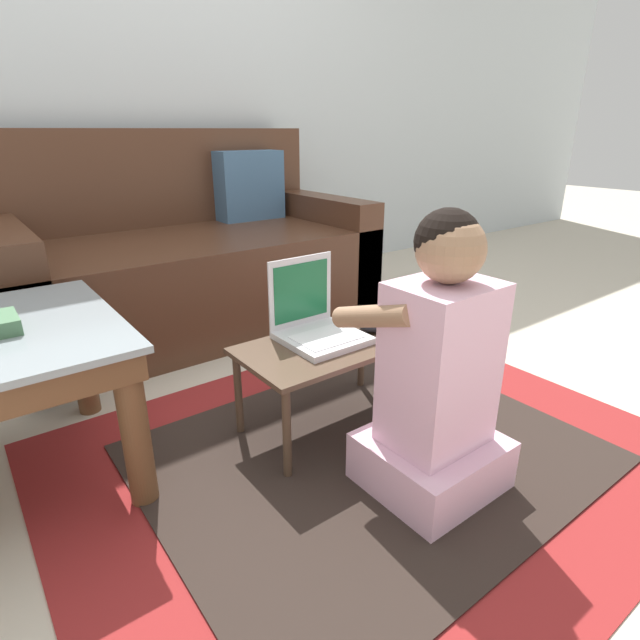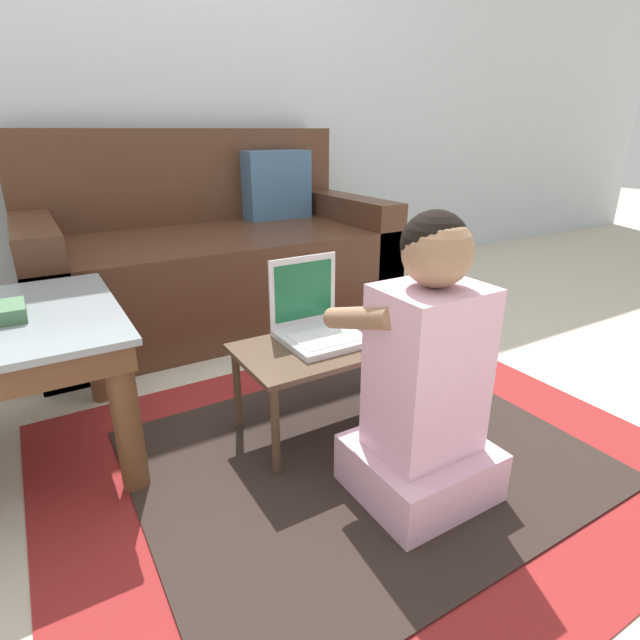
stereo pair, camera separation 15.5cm
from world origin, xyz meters
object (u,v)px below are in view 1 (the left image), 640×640
object	(u,v)px
couch	(187,259)
laptop	(317,326)
computer_mouse	(370,325)
laptop_desk	(330,353)
person_seated	(437,378)

from	to	relation	value
couch	laptop	distance (m)	1.16
couch	computer_mouse	world-z (taller)	couch
laptop_desk	computer_mouse	distance (m)	0.17
laptop	computer_mouse	size ratio (longest dim) A/B	2.62
couch	laptop	xyz separation A→B (m)	(-0.06, -1.16, 0.03)
computer_mouse	laptop_desk	bearing A→B (deg)	179.06
laptop_desk	person_seated	xyz separation A→B (m)	(0.04, -0.39, 0.06)
couch	computer_mouse	xyz separation A→B (m)	(0.11, -1.21, 0.01)
couch	laptop	world-z (taller)	couch
couch	computer_mouse	distance (m)	1.22
computer_mouse	person_seated	size ratio (longest dim) A/B	0.12
laptop_desk	person_seated	world-z (taller)	person_seated
laptop_desk	couch	bearing A→B (deg)	87.57
laptop	computer_mouse	distance (m)	0.18
person_seated	laptop	bearing A→B (deg)	96.36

